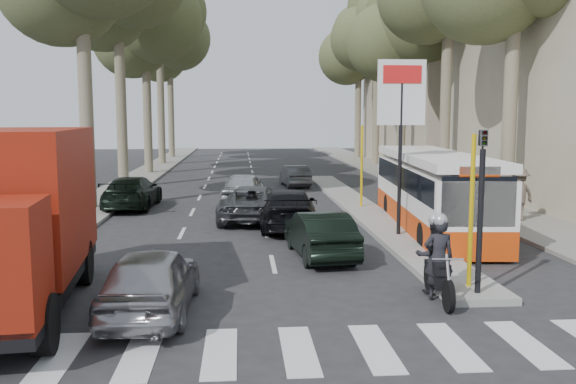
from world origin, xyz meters
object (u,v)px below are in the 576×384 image
Objects in this scene: dark_hatchback at (320,234)px; red_truck at (7,217)px; city_bus at (432,189)px; silver_hatchback at (151,280)px; motorcycle at (436,259)px.

dark_hatchback is 0.56× the size of red_truck.
city_bus is (11.12, 7.98, -0.50)m from red_truck.
silver_hatchback is 1.81× the size of motorcycle.
city_bus is 4.66× the size of motorcycle.
dark_hatchback is at bearing -128.34° from silver_hatchback.
red_truck is 13.70m from city_bus.
red_truck reaches higher than silver_hatchback.
red_truck is at bearing -5.85° from silver_hatchback.
red_truck is (-6.76, -4.21, 1.27)m from dark_hatchback.
silver_hatchback is at bearing -130.23° from city_bus.
silver_hatchback is 1.03× the size of dark_hatchback.
motorcycle reaches higher than silver_hatchback.
motorcycle is at bearing -102.59° from city_bus.
red_truck is 0.68× the size of city_bus.
city_bus reaches higher than motorcycle.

